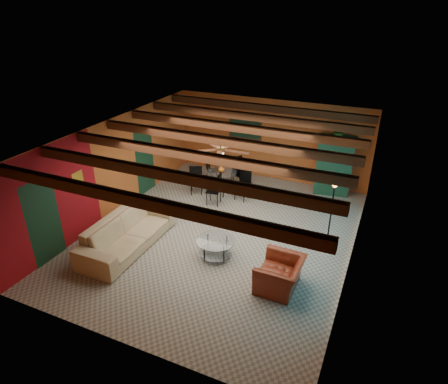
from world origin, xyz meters
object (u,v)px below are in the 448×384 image
at_px(potted_plant, 340,131).
at_px(vase, 221,160).
at_px(coffee_table, 216,248).
at_px(armoire, 335,166).
at_px(sofa, 128,232).
at_px(floor_lamp, 331,216).
at_px(armchair, 280,274).
at_px(dining_table, 221,178).

relative_size(potted_plant, vase, 2.36).
distance_m(coffee_table, armoire, 5.06).
distance_m(sofa, potted_plant, 6.74).
bearing_deg(floor_lamp, armchair, -109.35).
bearing_deg(coffee_table, armoire, 67.69).
height_order(coffee_table, dining_table, dining_table).
distance_m(dining_table, vase, 0.60).
relative_size(dining_table, potted_plant, 4.04).
bearing_deg(floor_lamp, vase, 153.94).
xyz_separation_m(sofa, floor_lamp, (4.52, 1.87, 0.54)).
bearing_deg(dining_table, potted_plant, 24.50).
bearing_deg(sofa, armoire, -38.88).
relative_size(armchair, coffee_table, 1.12).
bearing_deg(potted_plant, floor_lamp, -82.11).
distance_m(floor_lamp, potted_plant, 3.45).
distance_m(armchair, coffee_table, 1.77).
bearing_deg(potted_plant, armchair, -92.23).
xyz_separation_m(armchair, coffee_table, (-1.71, 0.45, -0.10)).
height_order(dining_table, armoire, armoire).
height_order(floor_lamp, potted_plant, potted_plant).
xyz_separation_m(dining_table, floor_lamp, (3.65, -1.79, 0.45)).
height_order(armchair, dining_table, dining_table).
bearing_deg(armoire, armchair, -100.66).
relative_size(coffee_table, armoire, 0.51).
distance_m(sofa, armoire, 6.55).
distance_m(armoire, floor_lamp, 3.28).
relative_size(armoire, vase, 8.88).
xyz_separation_m(armoire, floor_lamp, (0.45, -3.25, 0.05)).
xyz_separation_m(floor_lamp, potted_plant, (-0.45, 3.25, 1.08)).
bearing_deg(floor_lamp, armoire, 97.89).
xyz_separation_m(sofa, armoire, (4.07, 5.12, 0.49)).
xyz_separation_m(sofa, armchair, (3.87, 0.03, -0.07)).
xyz_separation_m(coffee_table, potted_plant, (1.91, 4.64, 1.80)).
relative_size(armchair, dining_table, 0.54).
distance_m(coffee_table, dining_table, 3.45).
relative_size(sofa, dining_table, 1.44).
distance_m(armchair, floor_lamp, 2.05).
bearing_deg(vase, armchair, -50.40).
bearing_deg(coffee_table, floor_lamp, 30.70).
bearing_deg(armoire, vase, -163.93).
bearing_deg(sofa, coffee_table, -78.07).
bearing_deg(armoire, coffee_table, -120.74).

